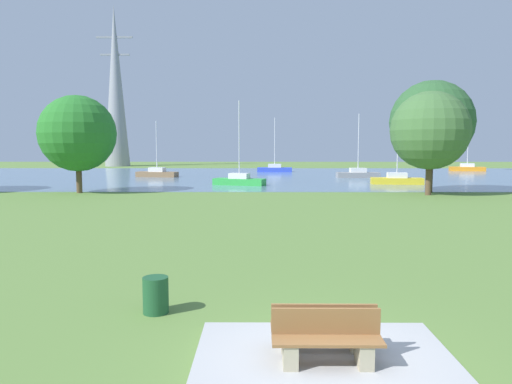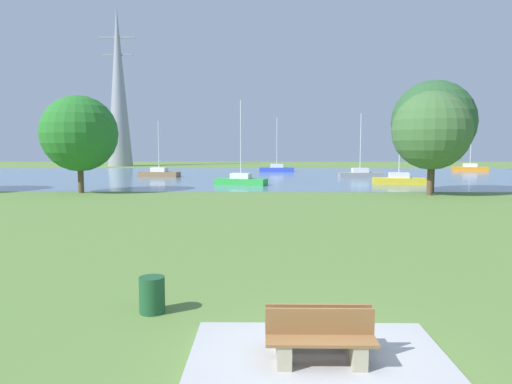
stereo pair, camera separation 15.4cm
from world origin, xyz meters
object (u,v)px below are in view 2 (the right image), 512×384
(sailboat_orange, at_px, (470,168))
(sailboat_gray, at_px, (360,174))
(litter_bin, at_px, (152,295))
(tree_west_far, at_px, (79,134))
(sailboat_yellow, at_px, (399,179))
(tree_mid_shore, at_px, (434,122))
(tree_east_near, at_px, (432,131))
(electricity_pylon, at_px, (118,86))
(bench_facing_inland, at_px, (321,343))
(sailboat_blue, at_px, (277,169))
(bench_facing_water, at_px, (317,330))
(sailboat_green, at_px, (241,180))
(sailboat_brown, at_px, (159,173))

(sailboat_orange, xyz_separation_m, sailboat_gray, (-18.71, -14.55, 0.01))
(litter_bin, relative_size, sailboat_orange, 0.12)
(sailboat_orange, height_order, tree_west_far, tree_west_far)
(sailboat_yellow, height_order, tree_mid_shore, tree_mid_shore)
(tree_east_near, bearing_deg, litter_bin, -120.28)
(tree_mid_shore, height_order, electricity_pylon, electricity_pylon)
(bench_facing_inland, relative_size, electricity_pylon, 0.06)
(litter_bin, bearing_deg, bench_facing_inland, -38.70)
(sailboat_blue, relative_size, electricity_pylon, 0.27)
(litter_bin, distance_m, sailboat_orange, 67.51)
(tree_west_far, bearing_deg, sailboat_yellow, 17.37)
(bench_facing_water, height_order, sailboat_orange, sailboat_orange)
(sailboat_gray, xyz_separation_m, tree_east_near, (1.27, -19.31, 4.30))
(litter_bin, distance_m, tree_west_far, 29.66)
(bench_facing_water, relative_size, sailboat_green, 0.23)
(litter_bin, relative_size, sailboat_gray, 0.11)
(bench_facing_inland, xyz_separation_m, sailboat_gray, (10.20, 47.44, -0.00))
(bench_facing_inland, distance_m, sailboat_yellow, 39.94)
(bench_facing_inland, xyz_separation_m, tree_west_far, (-15.09, 29.63, 4.12))
(sailboat_brown, bearing_deg, sailboat_blue, 37.76)
(bench_facing_water, height_order, litter_bin, bench_facing_water)
(sailboat_blue, bearing_deg, electricity_pylon, 145.04)
(tree_west_far, bearing_deg, sailboat_brown, 83.84)
(sailboat_gray, relative_size, sailboat_green, 0.93)
(sailboat_orange, bearing_deg, sailboat_green, -141.85)
(bench_facing_water, bearing_deg, sailboat_yellow, 72.30)
(sailboat_orange, xyz_separation_m, sailboat_green, (-31.86, -25.02, 0.02))
(sailboat_blue, distance_m, sailboat_yellow, 24.06)
(sailboat_yellow, bearing_deg, bench_facing_water, -107.70)
(bench_facing_inland, bearing_deg, tree_east_near, 67.81)
(electricity_pylon, bearing_deg, tree_mid_shore, -51.29)
(sailboat_gray, bearing_deg, sailboat_yellow, -79.17)
(litter_bin, xyz_separation_m, sailboat_yellow, (15.36, 35.40, 0.08))
(sailboat_gray, distance_m, electricity_pylon, 50.20)
(bench_facing_inland, relative_size, litter_bin, 2.25)
(sailboat_green, bearing_deg, tree_mid_shore, -23.48)
(sailboat_yellow, relative_size, tree_mid_shore, 0.92)
(electricity_pylon, bearing_deg, sailboat_gray, -40.52)
(sailboat_orange, bearing_deg, sailboat_gray, -142.13)
(bench_facing_inland, height_order, sailboat_yellow, sailboat_yellow)
(electricity_pylon, bearing_deg, sailboat_yellow, -46.60)
(bench_facing_inland, distance_m, electricity_pylon, 84.28)
(bench_facing_inland, bearing_deg, bench_facing_water, 90.00)
(bench_facing_water, bearing_deg, tree_west_far, 117.42)
(sailboat_green, height_order, electricity_pylon, electricity_pylon)
(sailboat_orange, distance_m, tree_mid_shore, 36.08)
(bench_facing_inland, bearing_deg, tree_mid_shore, 67.84)
(sailboat_gray, height_order, tree_west_far, tree_west_far)
(tree_mid_shore, bearing_deg, sailboat_orange, 62.38)
(bench_facing_inland, height_order, electricity_pylon, electricity_pylon)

